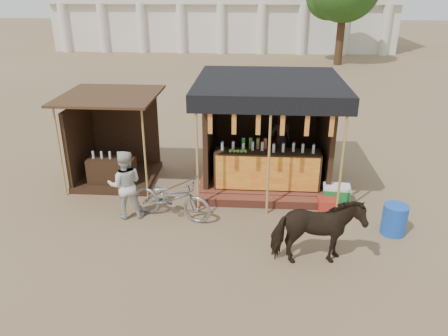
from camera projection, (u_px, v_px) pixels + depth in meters
name	position (u px, v px, depth m)	size (l,w,h in m)	color
ground	(218.00, 249.00, 8.84)	(120.00, 120.00, 0.00)	#846B4C
main_stall	(267.00, 146.00, 11.45)	(3.60, 3.61, 2.78)	brown
secondary_stall	(111.00, 149.00, 11.68)	(2.40, 2.40, 2.38)	#332112
cow	(317.00, 232.00, 8.11)	(0.75, 1.65, 1.39)	black
motorbike	(171.00, 198.00, 9.82)	(0.66, 1.90, 1.00)	gray
bystander	(125.00, 185.00, 9.76)	(0.78, 0.61, 1.60)	beige
blue_barrel	(394.00, 220.00, 9.26)	(0.52, 0.52, 0.66)	#174AB3
red_crate	(327.00, 204.00, 10.33)	(0.45, 0.42, 0.28)	#A8291C
cooler	(336.00, 194.00, 10.59)	(0.68, 0.50, 0.46)	#1A762D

